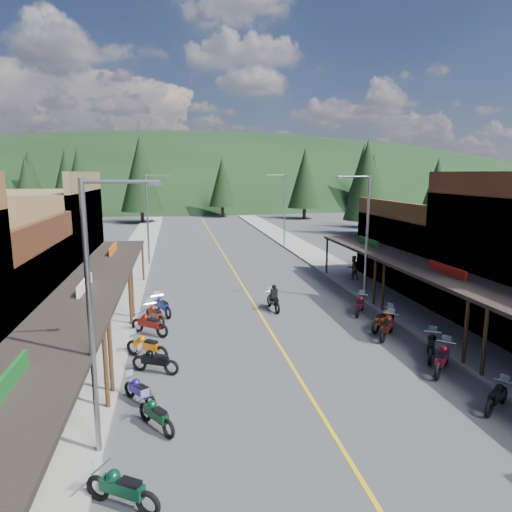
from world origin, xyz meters
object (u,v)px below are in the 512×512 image
streetlight_3 (283,207)px  rider_on_bike (273,300)px  pine_5 (363,173)px  bike_west_9 (149,323)px  shop_west_3 (28,248)px  pine_3 (222,182)px  bike_east_6 (442,357)px  bike_east_8 (387,325)px  pedestrian_east_b (353,268)px  shop_east_3 (433,251)px  bike_east_7 (431,345)px  pine_1 (66,178)px  bike_east_10 (360,304)px  pine_10 (79,182)px  bike_west_4 (122,487)px  bike_west_7 (155,360)px  pine_4 (305,178)px  pine_11 (367,180)px  pine_2 (141,174)px  bike_west_8 (147,345)px  bike_east_5 (497,396)px  bike_east_9 (383,318)px  bike_west_6 (140,390)px  streetlight_0 (95,308)px  streetlight_1 (149,216)px  pine_8 (27,191)px  pine_7 (29,177)px  pine_9 (373,185)px  bike_west_11 (162,305)px  streetlight_2 (365,232)px  bike_west_5 (156,413)px

streetlight_3 → rider_on_bike: streetlight_3 is taller
pine_5 → bike_west_9: bearing=-120.6°
shop_west_3 → pine_3: (17.78, 54.70, 2.96)m
bike_east_6 → bike_east_8: 4.20m
shop_west_3 → pedestrian_east_b: 22.47m
shop_east_3 → bike_east_7: (-7.48, -12.50, -1.91)m
pine_1 → bike_west_9: size_ratio=5.50×
bike_east_10 → streetlight_3: bearing=119.0°
shop_west_3 → bike_east_7: bearing=-31.9°
bike_east_7 → pine_10: bearing=148.8°
bike_west_4 → bike_west_7: bike_west_4 is taller
streetlight_3 → pine_4: (11.05, 30.00, 2.78)m
shop_west_3 → pine_11: pine_11 is taller
pine_2 → bike_west_8: 57.60m
bike_east_5 → rider_on_bike: rider_on_bike is taller
bike_west_9 → bike_east_9: bearing=-58.0°
bike_west_6 → bike_west_7: bike_west_7 is taller
shop_west_3 → streetlight_0: shop_west_3 is taller
pine_4 → bike_east_6: bearing=-100.9°
streetlight_1 → pine_3: (10.95, 44.00, 2.02)m
pine_8 → bike_west_4: size_ratio=4.77×
streetlight_0 → pine_10: pine_10 is taller
bike_east_10 → streetlight_0: bearing=-106.0°
streetlight_0 → bike_west_6: streetlight_0 is taller
pine_7 → bike_west_7: pine_7 is taller
pine_9 → bike_east_9: pine_9 is taller
pine_8 → bike_west_4: pine_8 is taller
pine_7 → bike_west_9: 76.77m
pine_5 → bike_west_9: 79.31m
pine_1 → bike_west_11: pine_1 is taller
bike_west_4 → bike_east_5: bearing=-45.8°
pine_10 → pine_3: bearing=36.0°
pine_2 → pine_11: (30.00, -20.00, -0.80)m
streetlight_2 → pedestrian_east_b: (1.50, 5.33, -3.40)m
shop_east_3 → pine_1: size_ratio=0.87×
streetlight_0 → bike_west_5: 4.31m
streetlight_0 → pine_9: size_ratio=0.74×
pine_8 → bike_west_4: 51.15m
streetlight_3 → pine_9: size_ratio=0.74×
pine_1 → streetlight_2: bearing=-63.5°
pine_7 → bike_east_9: pine_7 is taller
pine_5 → pedestrian_east_b: pine_5 is taller
pine_3 → streetlight_1: bearing=-104.0°
bike_west_8 → pedestrian_east_b: size_ratio=1.20×
bike_east_6 → bike_east_7: bike_east_6 is taller
bike_west_5 → bike_east_6: size_ratio=0.83×
pine_2 → bike_west_11: bearing=-85.1°
bike_west_5 → bike_east_5: bike_west_5 is taller
bike_west_6 → bike_east_7: (12.42, 1.89, 0.10)m
shop_west_3 → bike_east_7: (20.06, -12.50, -2.89)m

